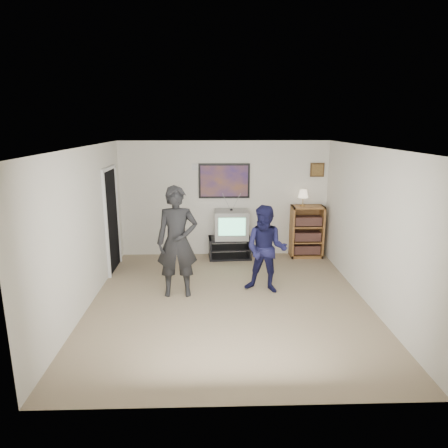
{
  "coord_description": "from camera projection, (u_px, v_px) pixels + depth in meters",
  "views": [
    {
      "loc": [
        -0.26,
        -6.04,
        2.84
      ],
      "look_at": [
        -0.06,
        0.68,
        1.15
      ],
      "focal_mm": 32.0,
      "sensor_mm": 36.0,
      "label": 1
    }
  ],
  "objects": [
    {
      "name": "doorway",
      "position": [
        111.0,
        221.0,
        7.8
      ],
      "size": [
        0.03,
        0.85,
        2.0
      ],
      "primitive_type": "cube",
      "color": "black",
      "rests_on": "room_shell"
    },
    {
      "name": "person_short",
      "position": [
        266.0,
        249.0,
        6.8
      ],
      "size": [
        0.89,
        0.78,
        1.52
      ],
      "primitive_type": "imported",
      "rotation": [
        0.0,
        0.0,
        -0.33
      ],
      "color": "#141439",
      "rests_on": "room_shell"
    },
    {
      "name": "air_vent",
      "position": [
        198.0,
        167.0,
        8.47
      ],
      "size": [
        0.28,
        0.02,
        0.14
      ],
      "primitive_type": "cube",
      "color": "white",
      "rests_on": "room_shell"
    },
    {
      "name": "table_lamp",
      "position": [
        303.0,
        198.0,
        8.51
      ],
      "size": [
        0.22,
        0.22,
        0.35
      ],
      "primitive_type": null,
      "color": "#FCE5BF",
      "rests_on": "bookshelf"
    },
    {
      "name": "media_stand",
      "position": [
        230.0,
        248.0,
        8.66
      ],
      "size": [
        0.94,
        0.56,
        0.45
      ],
      "rotation": [
        0.0,
        0.0,
        0.06
      ],
      "color": "black",
      "rests_on": "room_shell"
    },
    {
      "name": "controller_left",
      "position": [
        176.0,
        221.0,
        6.76
      ],
      "size": [
        0.05,
        0.12,
        0.04
      ],
      "primitive_type": "cube",
      "rotation": [
        0.0,
        0.0,
        -0.17
      ],
      "color": "white",
      "rests_on": "person_tall"
    },
    {
      "name": "crt_television",
      "position": [
        231.0,
        224.0,
        8.54
      ],
      "size": [
        0.71,
        0.6,
        0.6
      ],
      "primitive_type": null,
      "rotation": [
        0.0,
        0.0,
        0.0
      ],
      "color": "gray",
      "rests_on": "media_stand"
    },
    {
      "name": "person_tall",
      "position": [
        177.0,
        242.0,
        6.62
      ],
      "size": [
        0.71,
        0.48,
        1.87
      ],
      "primitive_type": "imported",
      "rotation": [
        0.0,
        0.0,
        0.05
      ],
      "color": "black",
      "rests_on": "room_shell"
    },
    {
      "name": "bookshelf",
      "position": [
        307.0,
        231.0,
        8.68
      ],
      "size": [
        0.69,
        0.39,
        1.13
      ],
      "primitive_type": null,
      "color": "brown",
      "rests_on": "room_shell"
    },
    {
      "name": "room_shell",
      "position": [
        228.0,
        223.0,
        6.59
      ],
      "size": [
        4.51,
        5.0,
        2.51
      ],
      "color": "#795F4D",
      "rests_on": "ground"
    },
    {
      "name": "small_picture",
      "position": [
        317.0,
        170.0,
        8.56
      ],
      "size": [
        0.3,
        0.03,
        0.3
      ],
      "primitive_type": "cube",
      "color": "#301F0F",
      "rests_on": "room_shell"
    },
    {
      "name": "poster",
      "position": [
        224.0,
        181.0,
        8.55
      ],
      "size": [
        1.1,
        0.03,
        0.75
      ],
      "primitive_type": "cube",
      "color": "black",
      "rests_on": "room_shell"
    },
    {
      "name": "controller_right",
      "position": [
        266.0,
        225.0,
        6.9
      ],
      "size": [
        0.05,
        0.12,
        0.03
      ],
      "primitive_type": "cube",
      "rotation": [
        0.0,
        0.0,
        0.14
      ],
      "color": "white",
      "rests_on": "person_short"
    }
  ]
}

